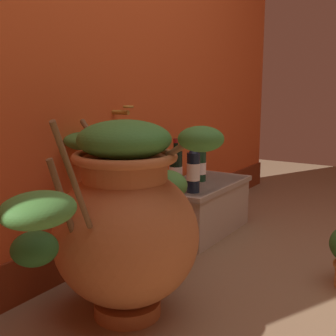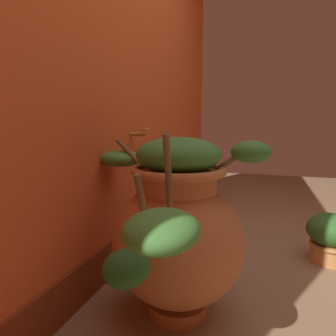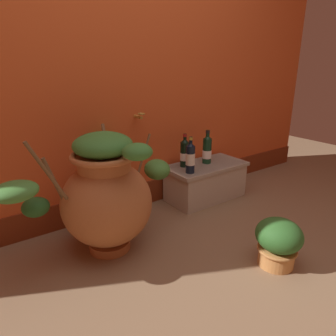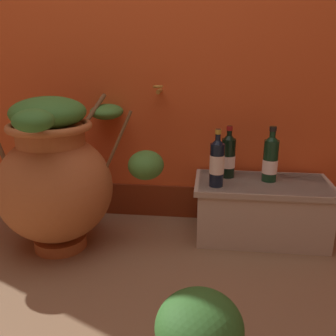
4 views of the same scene
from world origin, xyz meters
The scene contains 8 objects.
ground_plane centered at (0.00, 0.00, 0.00)m, with size 7.00×7.00×0.00m, color #896B4C.
back_wall centered at (0.00, 1.20, 1.29)m, with size 4.40×0.33×2.60m.
terracotta_urn centered at (-0.39, 0.66, 0.39)m, with size 1.17×0.85×0.82m.
stone_ledge centered at (0.66, 0.89, 0.17)m, with size 0.72×0.37×0.32m.
wine_bottle_left centered at (0.48, 0.96, 0.45)m, with size 0.08×0.08×0.29m.
wine_bottle_middle centered at (0.70, 0.92, 0.45)m, with size 0.08×0.08×0.30m.
wine_bottle_right centered at (0.41, 0.80, 0.45)m, with size 0.07×0.07×0.30m.
potted_shrub centered at (0.36, -0.10, 0.16)m, with size 0.27×0.28×0.30m.
Camera 2 is at (-1.55, 0.32, 0.84)m, focal length 31.15 mm.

